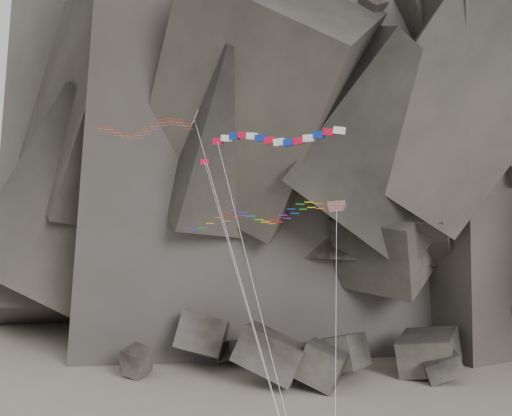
% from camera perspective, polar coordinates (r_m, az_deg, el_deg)
% --- Properties ---
extents(headland, '(110.00, 70.00, 84.00)m').
position_cam_1_polar(headland, '(115.27, 8.63, 11.02)').
color(headland, '#4C463E').
rests_on(headland, ground).
extents(boulder_field, '(60.31, 17.14, 7.91)m').
position_cam_1_polar(boulder_field, '(80.23, 6.13, -13.38)').
color(boulder_field, '#47423F').
rests_on(boulder_field, ground).
extents(delta_kite, '(19.81, 13.78, 26.78)m').
position_cam_1_polar(delta_kite, '(48.39, -10.25, 6.97)').
color(delta_kite, red).
rests_on(delta_kite, ground).
extents(banner_kite, '(10.04, 12.04, 24.76)m').
position_cam_1_polar(banner_kite, '(42.74, 1.70, 6.05)').
color(banner_kite, red).
rests_on(banner_kite, ground).
extents(parafoil_kite, '(14.55, 16.34, 20.06)m').
position_cam_1_polar(parafoil_kite, '(48.67, -0.32, -0.73)').
color(parafoil_kite, '#E9AE0C').
rests_on(parafoil_kite, ground).
extents(pennant_kite, '(10.80, 11.35, 22.90)m').
position_cam_1_polar(pennant_kite, '(41.69, -2.56, -3.02)').
color(pennant_kite, red).
rests_on(pennant_kite, ground).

